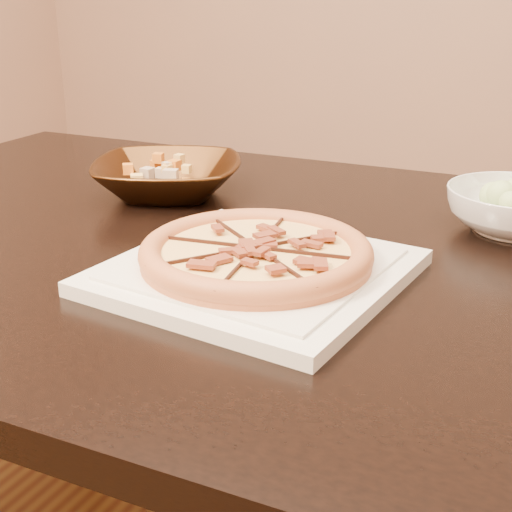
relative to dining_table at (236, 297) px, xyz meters
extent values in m
cube|color=black|center=(0.00, 0.00, 0.07)|extent=(1.53, 1.01, 0.04)
cylinder|color=black|center=(-0.67, 0.40, -0.30)|extent=(0.07, 0.07, 0.71)
cube|color=white|center=(0.09, -0.12, 0.10)|extent=(0.36, 0.36, 0.02)
cube|color=white|center=(0.09, -0.12, 0.11)|extent=(0.30, 0.30, 0.00)
cylinder|color=#B9774A|center=(0.09, -0.12, 0.12)|extent=(0.28, 0.28, 0.01)
torus|color=#B9774A|center=(0.09, -0.12, 0.13)|extent=(0.28, 0.28, 0.03)
cylinder|color=#F4D789|center=(0.09, -0.12, 0.13)|extent=(0.23, 0.23, 0.01)
cube|color=black|center=(0.09, -0.12, 0.13)|extent=(0.04, 0.27, 0.01)
cube|color=black|center=(0.09, -0.12, 0.13)|extent=(0.22, 0.17, 0.01)
cube|color=black|center=(0.09, -0.12, 0.13)|extent=(0.27, 0.04, 0.01)
cube|color=black|center=(0.09, -0.12, 0.13)|extent=(0.17, 0.22, 0.01)
cube|color=brown|center=(0.11, -0.12, 0.14)|extent=(0.03, 0.02, 0.00)
cube|color=brown|center=(0.14, -0.11, 0.14)|extent=(0.03, 0.02, 0.00)
cube|color=brown|center=(0.15, -0.08, 0.14)|extent=(0.03, 0.03, 0.00)
cube|color=brown|center=(0.11, -0.10, 0.14)|extent=(0.03, 0.03, 0.00)
cube|color=brown|center=(0.12, -0.08, 0.14)|extent=(0.02, 0.03, 0.00)
cube|color=brown|center=(0.12, -0.05, 0.14)|extent=(0.02, 0.03, 0.00)
cube|color=brown|center=(0.10, -0.09, 0.14)|extent=(0.02, 0.02, 0.00)
cube|color=brown|center=(0.08, -0.06, 0.14)|extent=(0.02, 0.03, 0.00)
cube|color=brown|center=(0.06, -0.04, 0.14)|extent=(0.02, 0.03, 0.00)
cube|color=brown|center=(0.07, -0.09, 0.14)|extent=(0.03, 0.03, 0.00)
cube|color=brown|center=(0.04, -0.08, 0.14)|extent=(0.03, 0.03, 0.00)
cube|color=brown|center=(0.07, -0.11, 0.14)|extent=(0.03, 0.02, 0.00)
cube|color=brown|center=(0.04, -0.11, 0.14)|extent=(0.03, 0.02, 0.00)
cube|color=brown|center=(0.02, -0.12, 0.14)|extent=(0.02, 0.02, 0.00)
cube|color=brown|center=(0.06, -0.13, 0.14)|extent=(0.03, 0.02, 0.00)
cube|color=brown|center=(0.04, -0.14, 0.14)|extent=(0.03, 0.02, 0.00)
cube|color=brown|center=(0.02, -0.17, 0.14)|extent=(0.03, 0.03, 0.00)
cube|color=brown|center=(0.07, -0.15, 0.14)|extent=(0.03, 0.03, 0.00)
cube|color=brown|center=(0.06, -0.18, 0.14)|extent=(0.02, 0.03, 0.00)
cube|color=brown|center=(0.09, -0.14, 0.14)|extent=(0.02, 0.03, 0.00)
cube|color=brown|center=(0.09, -0.17, 0.14)|extent=(0.02, 0.02, 0.00)
cube|color=brown|center=(0.10, -0.20, 0.14)|extent=(0.02, 0.03, 0.00)
cube|color=brown|center=(0.10, -0.15, 0.14)|extent=(0.02, 0.03, 0.00)
cube|color=brown|center=(0.12, -0.17, 0.14)|extent=(0.03, 0.03, 0.00)
cube|color=brown|center=(0.15, -0.18, 0.14)|extent=(0.03, 0.03, 0.00)
cube|color=brown|center=(0.13, -0.14, 0.14)|extent=(0.03, 0.02, 0.00)
cube|color=brown|center=(0.15, -0.14, 0.14)|extent=(0.03, 0.02, 0.00)
cube|color=brown|center=(0.18, -0.13, 0.14)|extent=(0.02, 0.02, 0.00)
imported|color=#3E230F|center=(-0.20, 0.14, 0.12)|extent=(0.32, 0.32, 0.06)
cube|color=tan|center=(-0.20, 0.14, 0.17)|extent=(0.03, 0.03, 0.03)
cube|color=orange|center=(-0.19, 0.14, 0.17)|extent=(0.03, 0.03, 0.03)
cube|color=#F6BE5D|center=(-0.18, 0.16, 0.17)|extent=(0.03, 0.03, 0.03)
cube|color=tan|center=(-0.17, 0.18, 0.17)|extent=(0.03, 0.03, 0.03)
cube|color=orange|center=(-0.20, 0.15, 0.17)|extent=(0.03, 0.03, 0.03)
cube|color=#F6BE5D|center=(-0.20, 0.16, 0.17)|extent=(0.03, 0.03, 0.03)
cube|color=tan|center=(-0.21, 0.18, 0.17)|extent=(0.03, 0.03, 0.03)
cube|color=orange|center=(-0.20, 0.14, 0.17)|extent=(0.03, 0.03, 0.03)
cube|color=#F6BE5D|center=(-0.22, 0.15, 0.17)|extent=(0.03, 0.03, 0.03)
cube|color=tan|center=(-0.23, 0.15, 0.17)|extent=(0.03, 0.03, 0.03)
cube|color=orange|center=(-0.25, 0.14, 0.17)|extent=(0.03, 0.03, 0.03)
cube|color=#F6BE5D|center=(-0.21, 0.13, 0.17)|extent=(0.03, 0.03, 0.03)
cube|color=tan|center=(-0.22, 0.12, 0.17)|extent=(0.03, 0.03, 0.03)
cube|color=orange|center=(-0.23, 0.10, 0.17)|extent=(0.03, 0.03, 0.03)
cube|color=#F6BE5D|center=(-0.20, 0.13, 0.17)|extent=(0.03, 0.03, 0.03)
cube|color=tan|center=(-0.20, 0.12, 0.17)|extent=(0.03, 0.03, 0.03)
cube|color=orange|center=(-0.19, 0.10, 0.17)|extent=(0.03, 0.03, 0.03)
cube|color=#F6BE5D|center=(-0.17, 0.10, 0.17)|extent=(0.03, 0.03, 0.03)
cube|color=tan|center=(-0.19, 0.13, 0.17)|extent=(0.03, 0.03, 0.03)
cube|color=orange|center=(-0.17, 0.13, 0.17)|extent=(0.03, 0.03, 0.03)
sphere|color=#D1E795|center=(0.33, 0.21, 0.17)|extent=(0.04, 0.04, 0.04)
sphere|color=#D1E795|center=(0.31, 0.20, 0.17)|extent=(0.04, 0.04, 0.04)
sphere|color=#D1E795|center=(0.34, 0.20, 0.17)|extent=(0.04, 0.04, 0.04)
sphere|color=#D1E795|center=(0.33, 0.18, 0.17)|extent=(0.04, 0.04, 0.04)
cube|color=#D14824|center=(0.33, 0.18, 0.16)|extent=(0.02, 0.02, 0.01)
camera|label=1|loc=(0.45, -0.84, 0.43)|focal=50.00mm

